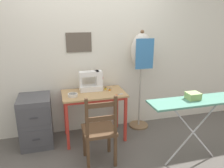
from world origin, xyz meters
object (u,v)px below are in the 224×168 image
object	(u,v)px
dress_form	(141,57)
storage_box	(193,96)
thread_spool_near_machine	(105,89)
wooden_chair	(99,131)
thread_spool_mid_table	(110,90)
scissors	(118,95)
ironing_board	(197,104)
filing_cabinet	(36,121)
sewing_machine	(92,81)
fabric_bowl	(73,95)

from	to	relation	value
dress_form	storage_box	xyz separation A→B (m)	(0.26, -1.03, -0.31)
thread_spool_near_machine	wooden_chair	xyz separation A→B (m)	(-0.25, -0.70, -0.31)
wooden_chair	storage_box	bearing A→B (deg)	-12.73
thread_spool_mid_table	storage_box	xyz separation A→B (m)	(0.81, -0.89, 0.14)
thread_spool_near_machine	thread_spool_mid_table	xyz separation A→B (m)	(0.05, -0.06, -0.00)
scissors	ironing_board	distance (m)	1.06
thread_spool_mid_table	thread_spool_near_machine	bearing A→B (deg)	130.52
dress_form	ironing_board	xyz separation A→B (m)	(0.29, -1.07, -0.40)
wooden_chair	filing_cabinet	size ratio (longest dim) A/B	1.29
wooden_chair	dress_form	size ratio (longest dim) A/B	0.58
thread_spool_near_machine	ironing_board	bearing A→B (deg)	-47.94
scissors	wooden_chair	size ratio (longest dim) A/B	0.13
filing_cabinet	storage_box	distance (m)	2.18
wooden_chair	dress_form	world-z (taller)	dress_form
scissors	filing_cabinet	distance (m)	1.25
sewing_machine	ironing_board	bearing A→B (deg)	-43.46
dress_form	ironing_board	world-z (taller)	dress_form
thread_spool_mid_table	dress_form	bearing A→B (deg)	13.94
thread_spool_near_machine	storage_box	xyz separation A→B (m)	(0.86, -0.95, 0.14)
thread_spool_near_machine	wooden_chair	distance (m)	0.81
fabric_bowl	wooden_chair	xyz separation A→B (m)	(0.26, -0.55, -0.31)
dress_form	filing_cabinet	bearing A→B (deg)	-176.52
thread_spool_near_machine	storage_box	distance (m)	1.29
thread_spool_near_machine	thread_spool_mid_table	bearing A→B (deg)	-49.48
fabric_bowl	thread_spool_near_machine	world-z (taller)	same
scissors	thread_spool_near_machine	bearing A→B (deg)	115.88
fabric_bowl	ironing_board	distance (m)	1.63
dress_form	thread_spool_near_machine	bearing A→B (deg)	-172.73
wooden_chair	filing_cabinet	world-z (taller)	wooden_chair
storage_box	dress_form	bearing A→B (deg)	103.92
filing_cabinet	dress_form	distance (m)	1.85
scissors	thread_spool_near_machine	size ratio (longest dim) A/B	2.90
wooden_chair	ironing_board	world-z (taller)	wooden_chair
fabric_bowl	scissors	xyz separation A→B (m)	(0.63, -0.10, -0.02)
fabric_bowl	storage_box	distance (m)	1.59
thread_spool_near_machine	ironing_board	distance (m)	1.33
thread_spool_near_machine	storage_box	size ratio (longest dim) A/B	0.27
ironing_board	thread_spool_near_machine	bearing A→B (deg)	132.06
scissors	thread_spool_mid_table	size ratio (longest dim) A/B	2.89
thread_spool_mid_table	ironing_board	bearing A→B (deg)	-47.84
fabric_bowl	thread_spool_mid_table	size ratio (longest dim) A/B	3.15
dress_form	sewing_machine	bearing A→B (deg)	-177.50
wooden_chair	dress_form	xyz separation A→B (m)	(0.85, 0.78, 0.76)
filing_cabinet	thread_spool_near_machine	bearing A→B (deg)	1.28
sewing_machine	wooden_chair	bearing A→B (deg)	-94.18
dress_form	thread_spool_mid_table	bearing A→B (deg)	-166.06
sewing_machine	thread_spool_near_machine	bearing A→B (deg)	-12.12
thread_spool_near_machine	thread_spool_mid_table	world-z (taller)	thread_spool_near_machine
filing_cabinet	ironing_board	xyz separation A→B (m)	(1.94, -0.97, 0.44)
sewing_machine	storage_box	xyz separation A→B (m)	(1.05, -0.99, 0.02)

